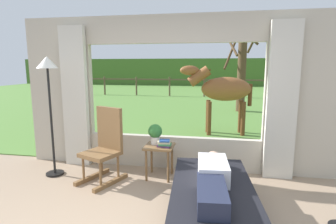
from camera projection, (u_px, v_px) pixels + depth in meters
The scene contains 15 objects.
back_wall_with_window at pixel (173, 96), 4.51m from camera, with size 5.20×0.12×2.55m.
curtain_panel_left at pixel (75, 97), 4.68m from camera, with size 0.44×0.10×2.40m, color beige.
curtain_panel_right at pixel (282, 102), 4.08m from camera, with size 0.44×0.10×2.40m, color beige.
outdoor_pasture_lawn at pixel (204, 97), 15.29m from camera, with size 36.00×21.68×0.02m, color #568438.
distant_hill_ridge at pixel (210, 72), 24.63m from camera, with size 36.00×2.00×2.40m, color #436829.
recliner_sofa at pixel (212, 200), 3.10m from camera, with size 1.03×1.77×0.42m.
reclining_person at pixel (213, 177), 3.00m from camera, with size 0.39×1.44×0.22m.
rocking_chair at pixel (105, 145), 4.11m from camera, with size 0.69×0.80×1.12m.
side_table at pixel (159, 151), 4.22m from camera, with size 0.44×0.44×0.52m.
potted_plant at pixel (155, 133), 4.24m from camera, with size 0.22×0.22×0.32m.
book_stack at pixel (164, 143), 4.12m from camera, with size 0.22×0.17×0.11m.
floor_lamp_left at pixel (48, 80), 4.14m from camera, with size 0.32×0.32×1.88m.
horse at pixel (223, 90), 6.79m from camera, with size 1.81×0.71×1.73m.
pasture_tree at pixel (242, 69), 10.21m from camera, with size 1.48×1.28×3.51m.
pasture_fence_line at pixel (204, 84), 15.32m from camera, with size 16.10×0.10×1.10m.
Camera 1 is at (0.72, -2.17, 1.74)m, focal length 28.95 mm.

